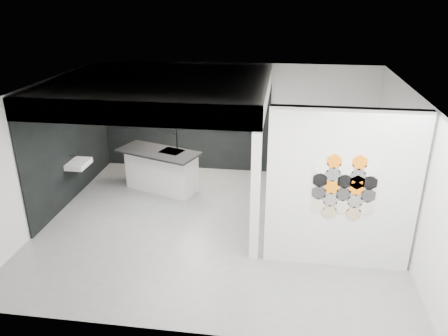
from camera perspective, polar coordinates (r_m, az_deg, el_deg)
The scene contains 17 objects.
floor at distance 8.96m, azimuth -0.91°, elevation -7.53°, with size 7.00×6.00×0.01m, color slate.
partition_panel at distance 7.41m, azimuth 15.07°, elevation -2.92°, with size 2.45×0.15×2.80m, color silver.
bay_clad_back at distance 11.41m, azimuth -5.13°, elevation 5.61°, with size 4.40×0.04×2.35m, color black.
bay_clad_left at distance 10.39m, azimuth -19.35°, elevation 2.65°, with size 0.04×4.00×2.35m, color black.
bulkhead at distance 9.22m, azimuth -8.17°, elevation 10.21°, with size 4.40×4.00×0.40m, color silver.
corner_column at distance 7.45m, azimuth 4.11°, elevation -3.93°, with size 0.16×0.16×2.35m, color silver.
fascia_beam at distance 7.45m, azimuth -12.15°, elevation 6.96°, with size 4.40×0.16×0.40m, color silver.
wall_basin at distance 10.23m, azimuth -18.46°, elevation 0.52°, with size 0.40×0.60×0.12m, color silver.
display_shelf at distance 11.26m, azimuth -4.77°, elevation 6.04°, with size 3.00×0.15×0.04m, color black.
kitchen_island at distance 10.38m, azimuth -8.17°, elevation -0.18°, with size 2.07×1.43×1.53m.
stockpot at distance 11.56m, azimuth -10.91°, elevation 6.72°, with size 0.22×0.22×0.18m, color black.
kettle at distance 11.04m, azimuth 1.27°, elevation 6.29°, with size 0.18×0.18×0.15m, color black.
glass_bowl at distance 11.03m, azimuth 2.12°, elevation 6.15°, with size 0.15×0.15×0.11m, color gray.
glass_vase at distance 11.02m, azimuth 2.12°, elevation 6.21°, with size 0.09×0.09×0.13m, color gray.
bottle_dark at distance 11.26m, azimuth -5.43°, elevation 6.53°, with size 0.06×0.06×0.15m, color black.
utensil_cup at distance 11.39m, azimuth -7.99°, elevation 6.49°, with size 0.09×0.09×0.11m, color black.
hex_tile_cluster at distance 7.29m, azimuth 15.48°, elevation -2.48°, with size 1.04×0.02×1.16m.
Camera 1 is at (1.22, -7.65, 4.50)m, focal length 35.00 mm.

